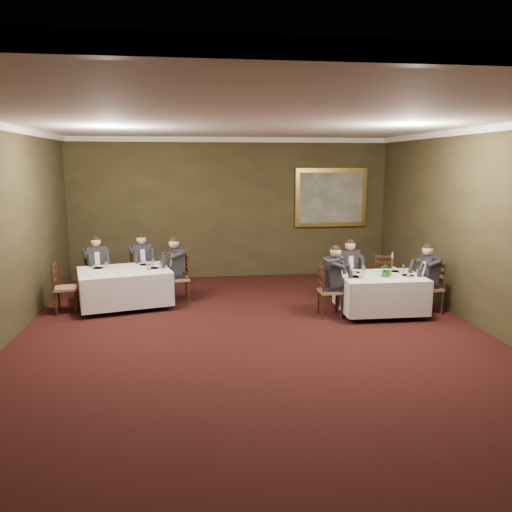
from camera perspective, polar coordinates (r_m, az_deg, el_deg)
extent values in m
plane|color=black|center=(8.15, 0.16, -10.12)|extent=(10.00, 10.00, 0.00)
cube|color=silver|center=(7.64, 0.17, 15.24)|extent=(8.00, 10.00, 0.10)
cube|color=#2E2917|center=(12.64, -2.86, 5.45)|extent=(8.00, 0.10, 3.50)
cube|color=#2E2917|center=(2.97, 13.40, -12.13)|extent=(8.00, 0.10, 3.50)
cube|color=#2E2917|center=(9.13, 25.91, 2.41)|extent=(0.10, 10.00, 3.50)
cube|color=white|center=(12.55, -2.91, 13.14)|extent=(8.00, 0.10, 0.12)
cube|color=white|center=(2.85, 14.58, 21.56)|extent=(8.00, 0.10, 0.12)
cube|color=white|center=(9.05, 26.53, 13.05)|extent=(0.10, 10.00, 0.12)
cube|color=black|center=(9.83, 14.08, -2.37)|extent=(1.52, 1.15, 0.04)
cube|color=white|center=(9.83, 14.09, -2.22)|extent=(1.58, 1.21, 0.02)
cube|color=white|center=(9.90, 14.00, -4.09)|extent=(1.60, 1.23, 0.65)
cube|color=black|center=(10.39, -14.85, -1.71)|extent=(1.95, 1.64, 0.04)
cube|color=white|center=(10.38, -14.85, -1.58)|extent=(2.02, 1.71, 0.02)
cube|color=white|center=(10.45, -14.77, -3.35)|extent=(2.05, 1.74, 0.65)
cube|color=#8D6548|center=(10.49, 10.35, -2.79)|extent=(0.52, 0.50, 0.05)
cube|color=black|center=(10.59, 9.89, -1.28)|extent=(0.38, 0.11, 0.54)
cube|color=black|center=(10.41, 10.42, -0.78)|extent=(0.48, 0.39, 0.55)
sphere|color=#DEAA8B|center=(10.34, 10.49, 1.29)|extent=(0.25, 0.25, 0.21)
cube|color=#8D6548|center=(10.76, 14.66, -2.62)|extent=(0.46, 0.44, 0.05)
cube|color=black|center=(10.88, 14.39, -1.14)|extent=(0.38, 0.05, 0.54)
cube|color=#8D6548|center=(9.59, 8.49, -3.99)|extent=(0.42, 0.44, 0.05)
cube|color=black|center=(9.48, 7.43, -2.60)|extent=(0.03, 0.38, 0.54)
cube|color=black|center=(9.51, 8.56, -1.80)|extent=(0.31, 0.42, 0.55)
sphere|color=#DEAA8B|center=(9.43, 8.62, 0.46)|extent=(0.21, 0.21, 0.21)
cube|color=#8D6548|center=(10.27, 19.18, -3.50)|extent=(0.45, 0.47, 0.05)
cube|color=black|center=(10.31, 20.17, -2.11)|extent=(0.05, 0.38, 0.54)
cube|color=black|center=(10.19, 19.30, -1.45)|extent=(0.34, 0.44, 0.55)
sphere|color=#DEAA8B|center=(10.12, 19.43, 0.65)|extent=(0.22, 0.22, 0.21)
cube|color=#8D6548|center=(11.28, -17.73, -2.18)|extent=(0.57, 0.56, 0.05)
cube|color=black|center=(11.41, -18.00, -0.79)|extent=(0.36, 0.17, 0.54)
cube|color=black|center=(11.21, -17.84, -0.31)|extent=(0.51, 0.45, 0.55)
sphere|color=#DEAA8B|center=(11.14, -17.95, 1.61)|extent=(0.27, 0.27, 0.21)
cube|color=#8D6548|center=(11.37, -12.93, -1.84)|extent=(0.56, 0.55, 0.05)
cube|color=black|center=(11.50, -13.24, -0.47)|extent=(0.37, 0.17, 0.54)
cube|color=black|center=(11.30, -13.01, 0.02)|extent=(0.50, 0.44, 0.55)
sphere|color=#DEAA8B|center=(11.24, -13.09, 1.92)|extent=(0.27, 0.27, 0.21)
cube|color=#8D6548|center=(10.61, -8.81, -2.58)|extent=(0.48, 0.50, 0.05)
cube|color=black|center=(10.59, -7.83, -1.23)|extent=(0.08, 0.38, 0.54)
cube|color=black|center=(10.54, -8.87, -0.59)|extent=(0.37, 0.46, 0.55)
sphere|color=#DEAA8B|center=(10.47, -8.93, 1.45)|extent=(0.24, 0.24, 0.21)
cube|color=#8D6548|center=(10.38, -20.90, -3.46)|extent=(0.46, 0.48, 0.05)
cube|color=black|center=(10.36, -22.02, -2.17)|extent=(0.07, 0.38, 0.54)
imported|color=#2D5926|center=(9.71, 14.74, -1.42)|extent=(0.30, 0.27, 0.30)
cylinder|color=#A68932|center=(9.95, 15.21, -2.00)|extent=(0.07, 0.07, 0.02)
cylinder|color=#A68932|center=(9.92, 15.26, -1.10)|extent=(0.01, 0.01, 0.30)
cylinder|color=white|center=(9.88, 15.32, 0.12)|extent=(0.02, 0.02, 0.13)
cylinder|color=white|center=(9.99, 11.18, -1.80)|extent=(0.25, 0.25, 0.01)
cylinder|color=white|center=(10.12, 10.91, -1.49)|extent=(0.08, 0.08, 0.05)
cylinder|color=white|center=(10.03, 12.11, -1.41)|extent=(0.06, 0.06, 0.14)
cylinder|color=white|center=(10.70, -17.62, -1.27)|extent=(0.25, 0.25, 0.01)
cylinder|color=white|center=(10.84, -17.49, -0.99)|extent=(0.08, 0.08, 0.05)
cylinder|color=white|center=(10.66, -16.74, -0.92)|extent=(0.06, 0.06, 0.14)
cube|color=gold|center=(13.02, 8.55, 6.62)|extent=(1.86, 0.08, 1.49)
cube|color=#434A31|center=(12.98, 8.60, 6.61)|extent=(1.64, 0.01, 1.27)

